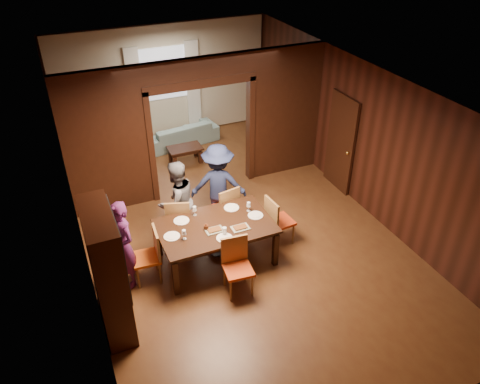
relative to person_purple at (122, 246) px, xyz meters
name	(u,v)px	position (x,y,z in m)	size (l,w,h in m)	color
floor	(232,227)	(2.20, 0.72, -0.78)	(9.00, 9.00, 0.00)	#532B17
ceiling	(231,84)	(2.20, 0.72, 2.12)	(5.50, 9.00, 0.02)	silver
room_walls	(197,119)	(2.20, 2.60, 0.72)	(5.52, 9.01, 2.90)	black
person_purple	(122,246)	(0.00, 0.00, 0.00)	(0.57, 0.38, 1.57)	#591E59
person_grey	(177,201)	(1.17, 0.85, 0.01)	(0.77, 0.60, 1.59)	#5A5B62
person_navy	(218,184)	(2.05, 1.05, 0.04)	(1.07, 0.61, 1.65)	#1C2548
sofa	(180,134)	(2.36, 4.57, -0.50)	(1.92, 0.75, 0.56)	#7B9FA2
serving_bowl	(217,217)	(1.65, 0.09, 0.02)	(0.35, 0.35, 0.09)	black
dining_table	(216,243)	(1.57, -0.05, -0.40)	(1.95, 1.21, 0.76)	black
coffee_table	(185,155)	(2.16, 3.56, -0.58)	(0.80, 0.50, 0.40)	black
chair_left	(146,256)	(0.34, -0.05, -0.30)	(0.44, 0.44, 0.97)	#C74F12
chair_right	(280,220)	(2.83, -0.03, -0.30)	(0.44, 0.44, 0.97)	red
chair_far_l	(179,219)	(1.15, 0.73, -0.30)	(0.44, 0.44, 0.97)	#EB4E16
chair_far_r	(224,207)	(2.05, 0.76, -0.30)	(0.44, 0.44, 0.97)	red
chair_near	(238,268)	(1.62, -0.92, -0.30)	(0.44, 0.44, 0.97)	#CD4013
hutch	(108,272)	(-0.33, -0.78, 0.22)	(0.40, 1.20, 2.00)	black
door_right	(341,143)	(4.90, 1.22, 0.27)	(0.06, 0.90, 2.10)	black
window_far	(163,74)	(2.20, 5.16, 0.92)	(1.20, 0.03, 1.30)	silver
curtain_left	(136,96)	(1.45, 5.12, 0.47)	(0.35, 0.06, 2.40)	white
curtain_right	(193,87)	(2.95, 5.12, 0.47)	(0.35, 0.06, 2.40)	white
plate_left	(172,236)	(0.80, -0.06, -0.02)	(0.27, 0.27, 0.01)	white
plate_far_l	(181,221)	(1.07, 0.29, -0.02)	(0.27, 0.27, 0.01)	white
plate_far_r	(231,208)	(2.01, 0.31, -0.02)	(0.27, 0.27, 0.01)	white
plate_right	(255,215)	(2.31, -0.08, -0.02)	(0.27, 0.27, 0.01)	silver
plate_near	(224,238)	(1.58, -0.45, -0.02)	(0.27, 0.27, 0.01)	silver
platter_a	(214,230)	(1.50, -0.19, -0.01)	(0.30, 0.20, 0.04)	gray
platter_b	(240,227)	(1.92, -0.31, -0.01)	(0.30, 0.20, 0.04)	gray
wineglass_left	(184,235)	(0.97, -0.20, 0.07)	(0.08, 0.08, 0.18)	white
wineglass_far	(195,211)	(1.34, 0.36, 0.07)	(0.08, 0.08, 0.18)	white
wineglass_right	(249,207)	(2.26, 0.10, 0.07)	(0.08, 0.08, 0.18)	silver
tumbler	(224,231)	(1.61, -0.35, 0.05)	(0.07, 0.07, 0.14)	white
condiment_jar	(206,227)	(1.38, -0.10, 0.03)	(0.08, 0.08, 0.11)	#4C2311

